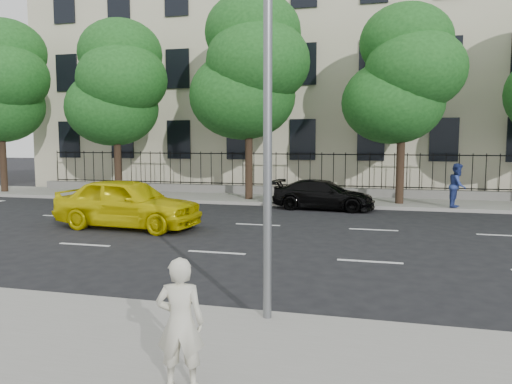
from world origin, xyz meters
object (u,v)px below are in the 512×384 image
yellow_taxi (128,203)px  black_sedan (323,195)px  woman_near (180,323)px  street_light (275,7)px

yellow_taxi → black_sedan: bearing=-39.1°
yellow_taxi → woman_near: size_ratio=3.29×
street_light → black_sedan: street_light is taller
black_sedan → woman_near: woman_near is taller
street_light → black_sedan: bearing=93.1°
woman_near → yellow_taxi: bearing=-70.6°
black_sedan → woman_near: (0.26, -16.27, 0.28)m
yellow_taxi → woman_near: bearing=-143.9°
yellow_taxi → black_sedan: size_ratio=1.15×
street_light → woman_near: bearing=-98.6°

